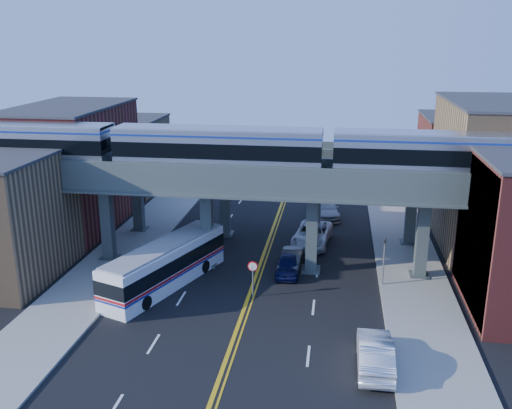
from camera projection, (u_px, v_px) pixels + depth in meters
ground at (241, 317)px, 36.33m from camera, size 120.00×120.00×0.00m
sidewalk_west at (125, 250)px, 47.37m from camera, size 5.00×70.00×0.16m
sidewalk_east at (409, 265)px, 44.20m from camera, size 5.00×70.00×0.16m
building_west_b at (72, 168)px, 52.46m from camera, size 8.00×14.00×11.00m
building_west_c at (124, 155)px, 65.22m from camera, size 8.00×10.00×8.00m
building_east_b at (493, 176)px, 47.22m from camera, size 8.00×14.00×12.00m
building_east_c at (460, 161)px, 59.97m from camera, size 8.00×10.00×9.00m
mural_panel at (473, 237)px, 36.75m from camera, size 0.10×9.50×9.50m
elevated_viaduct_near at (259, 187)px, 42.05m from camera, size 52.00×3.60×7.40m
elevated_viaduct_far at (270, 166)px, 48.69m from camera, size 52.00×3.60×7.40m
transit_train at (218, 149)px, 41.67m from camera, size 47.16×2.96×3.45m
stop_sign at (253, 273)px, 38.62m from camera, size 0.76×0.09×2.63m
traffic_signal at (384, 256)px, 40.09m from camera, size 0.15×0.18×4.10m
transit_bus at (165, 265)px, 40.52m from camera, size 6.46×11.73×2.98m
car_lane_a at (288, 264)px, 42.73m from camera, size 1.76×4.31×1.46m
car_lane_b at (292, 260)px, 43.57m from camera, size 1.88×4.51×1.45m
car_lane_c at (312, 234)px, 48.69m from camera, size 3.60×6.54×1.73m
car_lane_d at (326, 208)px, 56.08m from camera, size 3.12×6.12×1.70m
car_parked_curb at (375, 353)px, 30.58m from camera, size 1.85×5.28×1.74m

